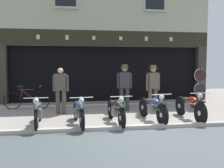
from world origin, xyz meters
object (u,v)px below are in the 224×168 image
at_px(motorcycle_center_left, 79,111).
at_px(motorcycle_center_right, 153,108).
at_px(motorcycle_right, 190,106).
at_px(tyre_sign_pole, 200,83).
at_px(motorcycle_center, 116,110).
at_px(leaning_bicycle, 26,100).
at_px(advert_board_far, 45,67).
at_px(shopkeeper_center, 124,85).
at_px(salesman_left, 61,89).
at_px(salesman_right, 153,85).
at_px(motorcycle_left, 38,112).
at_px(advert_board_near, 69,66).

bearing_deg(motorcycle_center_left, motorcycle_center_right, 177.46).
height_order(motorcycle_right, tyre_sign_pole, tyre_sign_pole).
bearing_deg(motorcycle_center, leaning_bicycle, -47.63).
bearing_deg(advert_board_far, motorcycle_center, -61.23).
bearing_deg(shopkeeper_center, advert_board_far, -33.43).
height_order(salesman_left, leaning_bicycle, salesman_left).
height_order(motorcycle_center_right, motorcycle_right, motorcycle_right).
bearing_deg(motorcycle_center_left, motorcycle_right, 176.45).
height_order(salesman_right, tyre_sign_pole, salesman_right).
bearing_deg(leaning_bicycle, salesman_right, 79.47).
xyz_separation_m(motorcycle_left, salesman_right, (3.99, 1.77, 0.55)).
xyz_separation_m(salesman_left, advert_board_near, (0.27, 2.90, 0.77)).
bearing_deg(motorcycle_center_left, motorcycle_center, 175.32).
xyz_separation_m(motorcycle_left, advert_board_near, (0.84, 4.56, 1.26)).
distance_m(shopkeeper_center, salesman_right, 1.08).
xyz_separation_m(motorcycle_center_left, salesman_left, (-0.58, 1.72, 0.49)).
height_order(motorcycle_left, salesman_right, salesman_right).
bearing_deg(shopkeeper_center, advert_board_near, -45.68).
bearing_deg(advert_board_near, salesman_right, -41.54).
bearing_deg(leaning_bicycle, advert_board_near, 137.71).
bearing_deg(motorcycle_right, leaning_bicycle, -27.96).
xyz_separation_m(motorcycle_center_left, leaning_bicycle, (-1.97, 2.94, -0.04)).
xyz_separation_m(salesman_right, advert_board_near, (-3.15, 2.79, 0.71)).
relative_size(motorcycle_left, advert_board_near, 1.80).
bearing_deg(motorcycle_center, motorcycle_right, 178.78).
bearing_deg(salesman_left, tyre_sign_pole, -161.04).
bearing_deg(motorcycle_center, motorcycle_left, -5.15).
distance_m(motorcycle_center_left, shopkeeper_center, 2.68).
height_order(motorcycle_center_right, tyre_sign_pole, tyre_sign_pole).
relative_size(motorcycle_center_left, tyre_sign_pole, 1.17).
height_order(motorcycle_center, advert_board_far, advert_board_far).
xyz_separation_m(motorcycle_center_left, advert_board_near, (-0.31, 4.62, 1.26)).
bearing_deg(salesman_left, advert_board_near, -84.04).
distance_m(motorcycle_center_right, shopkeeper_center, 1.96).
xyz_separation_m(motorcycle_center, advert_board_far, (-2.52, 4.60, 1.23)).
bearing_deg(motorcycle_left, shopkeeper_center, -150.98).
bearing_deg(motorcycle_left, salesman_right, -159.84).
distance_m(motorcycle_left, advert_board_far, 4.73).
xyz_separation_m(motorcycle_center_left, salesman_right, (2.84, 1.83, 0.55)).
bearing_deg(salesman_right, advert_board_near, -48.56).
xyz_separation_m(motorcycle_left, shopkeeper_center, (2.91, 1.87, 0.57)).
relative_size(motorcycle_left, salesman_left, 1.18).
height_order(shopkeeper_center, leaning_bicycle, shopkeeper_center).
bearing_deg(motorcycle_center_right, salesman_left, -35.96).
relative_size(motorcycle_left, motorcycle_right, 0.98).
xyz_separation_m(motorcycle_left, motorcycle_center_right, (3.42, 0.07, 0.01)).
height_order(shopkeeper_center, tyre_sign_pole, shopkeeper_center).
xyz_separation_m(advert_board_near, advert_board_far, (-1.11, -0.00, -0.03)).
bearing_deg(motorcycle_center_right, motorcycle_left, -5.67).
relative_size(motorcycle_center_left, motorcycle_right, 1.01).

